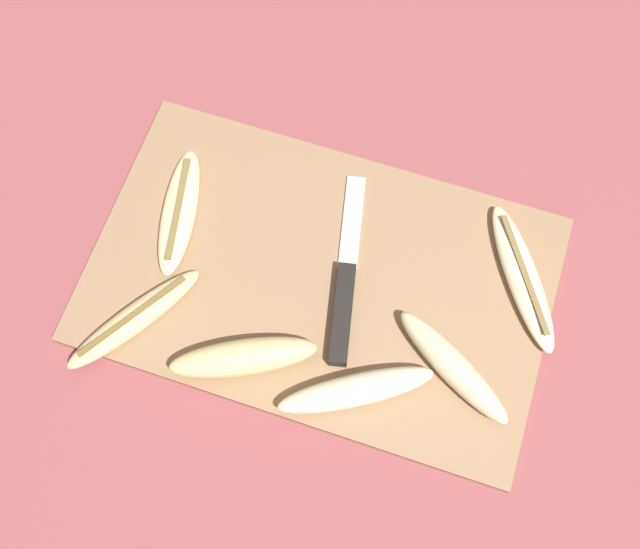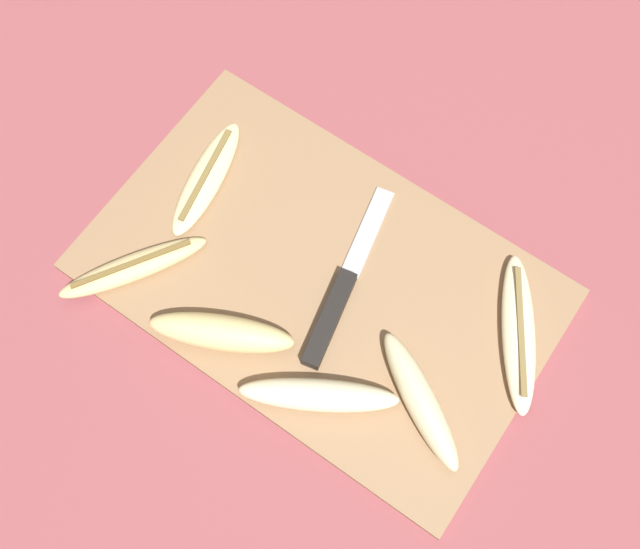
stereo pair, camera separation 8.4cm
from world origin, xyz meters
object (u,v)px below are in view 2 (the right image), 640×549
at_px(knife, 336,304).
at_px(banana_cream_curved, 420,400).
at_px(banana_spotted_left, 133,267).
at_px(banana_pale_long, 518,333).
at_px(banana_bright_far, 319,395).
at_px(banana_golden_short, 222,333).
at_px(banana_soft_right, 206,178).

distance_m(knife, banana_cream_curved, 0.14).
distance_m(knife, banana_spotted_left, 0.23).
xyz_separation_m(knife, banana_pale_long, (0.18, 0.09, 0.00)).
bearing_deg(banana_pale_long, knife, -154.63).
distance_m(banana_bright_far, banana_golden_short, 0.12).
height_order(banana_cream_curved, banana_golden_short, banana_golden_short).
xyz_separation_m(banana_bright_far, banana_pale_long, (0.14, 0.18, -0.01)).
bearing_deg(banana_cream_curved, banana_pale_long, 68.81).
bearing_deg(banana_bright_far, banana_spotted_left, 179.93).
bearing_deg(banana_soft_right, knife, -11.09).
height_order(banana_bright_far, banana_golden_short, banana_golden_short).
height_order(banana_soft_right, banana_pale_long, banana_pale_long).
xyz_separation_m(banana_cream_curved, banana_spotted_left, (-0.34, -0.06, -0.01)).
relative_size(knife, banana_cream_curved, 1.50).
distance_m(banana_cream_curved, banana_spotted_left, 0.35).
bearing_deg(banana_pale_long, banana_golden_short, -144.69).
bearing_deg(banana_pale_long, banana_cream_curved, -111.19).
height_order(banana_soft_right, banana_spotted_left, banana_spotted_left).
bearing_deg(banana_bright_far, banana_soft_right, 151.94).
bearing_deg(banana_bright_far, banana_pale_long, 52.57).
bearing_deg(banana_spotted_left, banana_soft_right, 91.19).
xyz_separation_m(banana_soft_right, banana_golden_short, (0.13, -0.14, 0.01)).
xyz_separation_m(knife, banana_golden_short, (-0.08, -0.10, 0.01)).
bearing_deg(banana_cream_curved, banana_bright_far, -148.01).
height_order(knife, banana_bright_far, banana_bright_far).
xyz_separation_m(banana_bright_far, banana_golden_short, (-0.12, -0.00, 0.00)).
bearing_deg(banana_pale_long, banana_spotted_left, -155.26).
bearing_deg(banana_spotted_left, banana_golden_short, -2.28).
bearing_deg(knife, banana_pale_long, 13.29).
bearing_deg(banana_golden_short, banana_spotted_left, 177.72).
bearing_deg(banana_spotted_left, banana_cream_curved, 9.26).
xyz_separation_m(knife, banana_spotted_left, (-0.21, -0.09, 0.00)).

